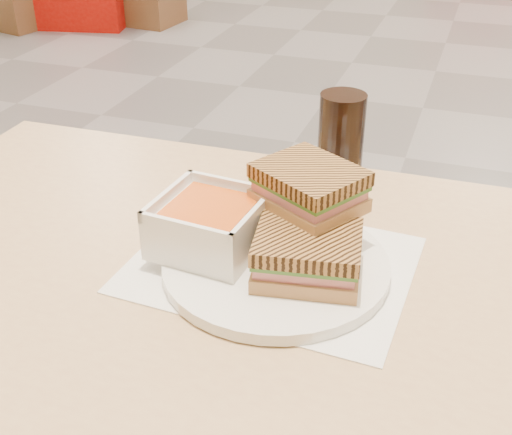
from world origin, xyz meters
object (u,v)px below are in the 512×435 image
(soup_bowl, at_px, (210,226))
(panini_lower, at_px, (308,255))
(main_table, at_px, (275,356))
(plate, at_px, (276,265))
(cola_glass, at_px, (341,141))

(soup_bowl, height_order, panini_lower, soup_bowl)
(main_table, xyz_separation_m, panini_lower, (0.03, 0.01, 0.16))
(main_table, relative_size, plate, 4.32)
(main_table, relative_size, cola_glass, 8.29)
(main_table, bearing_deg, soup_bowl, 162.65)
(cola_glass, bearing_deg, panini_lower, -85.01)
(soup_bowl, relative_size, cola_glass, 0.93)
(main_table, bearing_deg, cola_glass, 87.65)
(soup_bowl, height_order, cola_glass, cola_glass)
(panini_lower, distance_m, cola_glass, 0.27)
(panini_lower, bearing_deg, main_table, -163.78)
(plate, relative_size, panini_lower, 2.04)
(soup_bowl, distance_m, panini_lower, 0.13)
(plate, distance_m, panini_lower, 0.06)
(cola_glass, bearing_deg, main_table, -92.35)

